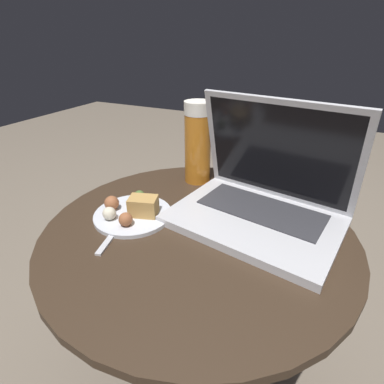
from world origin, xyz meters
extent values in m
plane|color=#726656|center=(0.00, 0.00, 0.00)|extent=(6.00, 6.00, 0.00)
cylinder|color=black|center=(0.00, 0.00, 0.01)|extent=(0.33, 0.33, 0.01)
cylinder|color=black|center=(0.00, 0.00, 0.26)|extent=(0.07, 0.07, 0.48)
cylinder|color=#38281C|center=(0.00, 0.00, 0.51)|extent=(0.65, 0.65, 0.02)
cube|color=silver|center=(0.10, 0.06, 0.52)|extent=(0.38, 0.30, 0.02)
cube|color=#333338|center=(0.11, 0.10, 0.53)|extent=(0.29, 0.16, 0.00)
cube|color=silver|center=(0.12, 0.15, 0.65)|extent=(0.35, 0.13, 0.24)
cube|color=black|center=(0.12, 0.15, 0.65)|extent=(0.32, 0.11, 0.21)
cylinder|color=#C6701E|center=(-0.10, 0.21, 0.61)|extent=(0.07, 0.07, 0.18)
cylinder|color=white|center=(-0.10, 0.21, 0.72)|extent=(0.07, 0.07, 0.03)
cylinder|color=silver|center=(-0.15, -0.02, 0.52)|extent=(0.17, 0.17, 0.01)
cube|color=tan|center=(-0.12, -0.02, 0.54)|extent=(0.07, 0.06, 0.04)
sphere|color=#4C6B33|center=(-0.17, 0.03, 0.54)|extent=(0.03, 0.03, 0.03)
sphere|color=beige|center=(-0.18, -0.07, 0.54)|extent=(0.03, 0.03, 0.03)
sphere|color=#9E5B38|center=(-0.20, -0.03, 0.54)|extent=(0.03, 0.03, 0.03)
sphere|color=#9E5B38|center=(-0.13, -0.07, 0.54)|extent=(0.03, 0.03, 0.03)
cube|color=silver|center=(-0.14, -0.10, 0.52)|extent=(0.04, 0.13, 0.00)
cube|color=silver|center=(-0.17, -0.01, 0.52)|extent=(0.04, 0.06, 0.00)
camera|label=1|loc=(0.22, -0.48, 0.88)|focal=28.00mm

